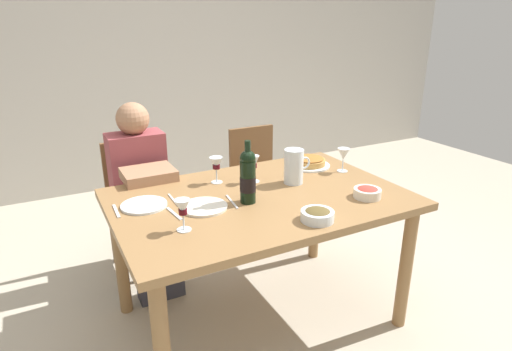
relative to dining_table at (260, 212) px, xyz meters
name	(u,v)px	position (x,y,z in m)	size (l,w,h in m)	color
ground_plane	(259,316)	(0.00, 0.00, -0.67)	(8.00, 8.00, 0.00)	#B2A893
back_wall	(136,45)	(0.00, 2.55, 0.73)	(8.00, 0.10, 2.80)	#B2ADA3
dining_table	(260,212)	(0.00, 0.00, 0.00)	(1.50, 1.00, 0.76)	olive
wine_bottle	(248,177)	(-0.09, -0.04, 0.23)	(0.08, 0.08, 0.32)	black
water_pitcher	(294,168)	(0.26, 0.08, 0.18)	(0.16, 0.11, 0.19)	silver
baked_tart	(309,162)	(0.50, 0.29, 0.12)	(0.27, 0.27, 0.06)	silver
salad_bowl	(367,192)	(0.48, -0.28, 0.12)	(0.14, 0.14, 0.06)	silver
olive_bowl	(317,215)	(0.09, -0.38, 0.12)	(0.15, 0.15, 0.06)	silver
wine_glass_left_diner	(343,155)	(0.63, 0.11, 0.20)	(0.07, 0.07, 0.14)	silver
wine_glass_right_diner	(216,164)	(-0.12, 0.29, 0.20)	(0.07, 0.07, 0.15)	silver
wine_glass_centre	(183,209)	(-0.48, -0.19, 0.19)	(0.07, 0.07, 0.14)	silver
wine_glass_spare	(254,163)	(0.07, 0.20, 0.20)	(0.06, 0.06, 0.15)	silver
dinner_plate_left_setting	(204,207)	(-0.31, -0.01, 0.10)	(0.23, 0.23, 0.01)	silver
dinner_plate_right_setting	(144,205)	(-0.57, 0.15, 0.10)	(0.22, 0.22, 0.01)	silver
fork_left_setting	(174,214)	(-0.46, -0.01, 0.09)	(0.16, 0.01, 0.01)	silver
knife_left_setting	(232,202)	(-0.16, -0.01, 0.09)	(0.18, 0.01, 0.01)	silver
knife_right_setting	(174,200)	(-0.42, 0.15, 0.09)	(0.18, 0.01, 0.01)	silver
spoon_right_setting	(116,211)	(-0.70, 0.15, 0.09)	(0.16, 0.01, 0.01)	silver
chair_left	(137,198)	(-0.45, 0.92, -0.17)	(0.40, 0.40, 0.87)	brown
diner_left	(144,193)	(-0.45, 0.68, -0.05)	(0.34, 0.50, 1.16)	#8E3D42
chair_right	(258,178)	(0.45, 0.87, -0.17)	(0.40, 0.40, 0.87)	brown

